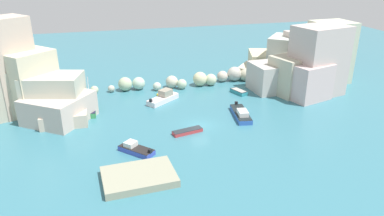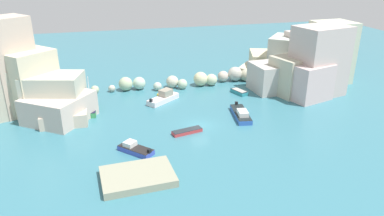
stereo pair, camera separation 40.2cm
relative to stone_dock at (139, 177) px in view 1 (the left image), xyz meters
name	(u,v)px [view 1 (the left image)]	position (x,y,z in m)	size (l,w,h in m)	color
cove_water	(200,126)	(10.32, 11.56, -0.42)	(160.00, 160.00, 0.00)	teal
cliff_headland_left	(17,90)	(-15.26, 23.18, 3.38)	(21.81, 20.99, 14.70)	beige
cliff_headland_right	(303,63)	(34.06, 24.26, 3.87)	(21.67, 23.23, 12.01)	beige
rock_breakwater	(192,79)	(13.94, 29.32, 0.75)	(33.30, 4.30, 2.79)	beige
stone_dock	(139,177)	(0.00, 0.00, 0.00)	(7.78, 5.52, 0.84)	#9A9A80
channel_buoy	(158,95)	(6.61, 25.36, -0.19)	(0.46, 0.46, 0.46)	gold
moored_boat_0	(136,149)	(0.40, 6.23, 0.02)	(4.43, 4.58, 1.26)	#3B4DB9
moored_boat_1	(241,114)	(17.22, 13.01, 0.08)	(3.00, 6.90, 1.43)	#315DB8
moored_boat_2	(239,92)	(20.77, 22.74, -0.06)	(2.43, 3.57, 0.70)	teal
moored_boat_3	(187,131)	(7.97, 9.77, -0.16)	(4.42, 2.13, 0.52)	#C6393B
moored_boat_4	(163,98)	(7.08, 22.48, 0.27)	(6.01, 5.26, 1.95)	silver
moored_boat_5	(91,110)	(-4.77, 20.87, 0.02)	(1.94, 5.40, 5.83)	#398E4E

